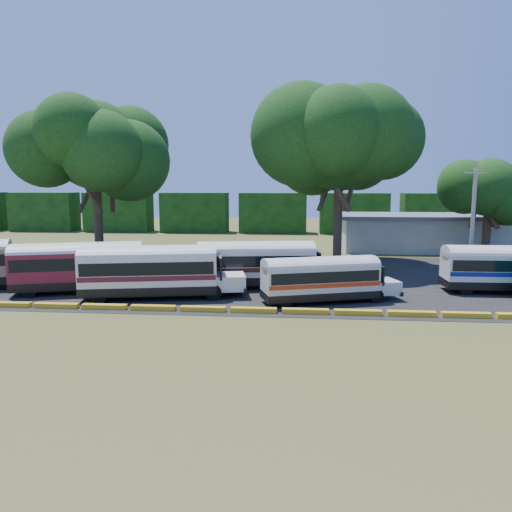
# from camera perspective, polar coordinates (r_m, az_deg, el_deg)

# --- Properties ---
(ground) EXTENTS (160.00, 160.00, 0.00)m
(ground) POSITION_cam_1_polar(r_m,az_deg,el_deg) (28.52, -3.47, -6.92)
(ground) COLOR #41511B
(ground) RESTS_ON ground
(asphalt_strip) EXTENTS (64.00, 24.00, 0.02)m
(asphalt_strip) POSITION_cam_1_polar(r_m,az_deg,el_deg) (40.03, 0.51, -2.43)
(asphalt_strip) COLOR black
(asphalt_strip) RESTS_ON ground
(curb) EXTENTS (53.70, 0.45, 0.30)m
(curb) POSITION_cam_1_polar(r_m,az_deg,el_deg) (29.44, -3.18, -6.13)
(curb) COLOR yellow
(curb) RESTS_ON ground
(terminal_building) EXTENTS (19.00, 9.00, 4.00)m
(terminal_building) POSITION_cam_1_polar(r_m,az_deg,el_deg) (59.10, 18.67, 2.62)
(terminal_building) COLOR beige
(terminal_building) RESTS_ON ground
(treeline_backdrop) EXTENTS (130.00, 4.00, 6.00)m
(treeline_backdrop) POSITION_cam_1_polar(r_m,az_deg,el_deg) (75.44, 1.97, 4.95)
(treeline_backdrop) COLOR black
(treeline_backdrop) RESTS_ON ground
(bus_red) EXTENTS (10.82, 5.64, 3.46)m
(bus_red) POSITION_cam_1_polar(r_m,az_deg,el_deg) (36.38, -19.27, -0.84)
(bus_red) COLOR black
(bus_red) RESTS_ON ground
(bus_cream_west) EXTENTS (10.94, 4.71, 3.50)m
(bus_cream_west) POSITION_cam_1_polar(r_m,az_deg,el_deg) (33.18, -11.72, -1.41)
(bus_cream_west) COLOR black
(bus_cream_west) RESTS_ON ground
(bus_cream_east) EXTENTS (10.50, 4.08, 3.36)m
(bus_cream_east) POSITION_cam_1_polar(r_m,az_deg,el_deg) (35.87, 0.34, -0.63)
(bus_cream_east) COLOR black
(bus_cream_east) RESTS_ON ground
(bus_white_red) EXTENTS (9.12, 4.82, 2.92)m
(bus_white_red) POSITION_cam_1_polar(r_m,az_deg,el_deg) (31.71, 7.66, -2.36)
(bus_white_red) COLOR black
(bus_white_red) RESTS_ON ground
(bus_white_blue) EXTENTS (9.96, 2.61, 3.26)m
(bus_white_blue) POSITION_cam_1_polar(r_m,az_deg,el_deg) (38.37, 26.86, -1.04)
(bus_white_blue) COLOR black
(bus_white_blue) RESTS_ON ground
(tree_west) EXTENTS (10.67, 10.67, 14.72)m
(tree_west) POSITION_cam_1_polar(r_m,az_deg,el_deg) (47.57, -17.94, 11.89)
(tree_west) COLOR #36271B
(tree_west) RESTS_ON ground
(tree_center) EXTENTS (11.75, 11.75, 15.38)m
(tree_center) POSITION_cam_1_polar(r_m,az_deg,el_deg) (46.55, 9.54, 12.60)
(tree_center) COLOR #36271B
(tree_center) RESTS_ON ground
(tree_east) EXTENTS (7.04, 7.04, 9.86)m
(tree_east) POSITION_cam_1_polar(r_m,az_deg,el_deg) (53.54, 25.15, 7.26)
(tree_east) COLOR #36271B
(tree_east) RESTS_ON ground
(utility_pole) EXTENTS (1.60, 0.30, 8.72)m
(utility_pole) POSITION_cam_1_polar(r_m,az_deg,el_deg) (42.94, 23.52, 3.62)
(utility_pole) COLOR gray
(utility_pole) RESTS_ON ground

